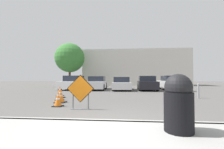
% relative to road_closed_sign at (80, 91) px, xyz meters
% --- Properties ---
extents(ground_plane, '(96.00, 96.00, 0.00)m').
position_rel_road_closed_sign_xyz_m(ground_plane, '(1.22, 8.10, -0.71)').
color(ground_plane, '#565451').
extents(curb_lip, '(30.31, 0.20, 0.14)m').
position_rel_road_closed_sign_xyz_m(curb_lip, '(1.22, -1.90, -0.64)').
color(curb_lip, '#999993').
rests_on(curb_lip, ground_plane).
extents(road_closed_sign, '(1.09, 0.20, 1.36)m').
position_rel_road_closed_sign_xyz_m(road_closed_sign, '(0.00, 0.00, 0.00)').
color(road_closed_sign, black).
rests_on(road_closed_sign, ground_plane).
extents(traffic_cone_nearest, '(0.40, 0.40, 0.66)m').
position_rel_road_closed_sign_xyz_m(traffic_cone_nearest, '(-1.16, 0.53, -0.39)').
color(traffic_cone_nearest, black).
rests_on(traffic_cone_nearest, ground_plane).
extents(traffic_cone_second, '(0.51, 0.51, 0.68)m').
position_rel_road_closed_sign_xyz_m(traffic_cone_second, '(-1.50, 1.54, -0.38)').
color(traffic_cone_second, black).
rests_on(traffic_cone_second, ground_plane).
extents(traffic_cone_third, '(0.40, 0.40, 0.80)m').
position_rel_road_closed_sign_xyz_m(traffic_cone_third, '(-1.91, 2.35, -0.32)').
color(traffic_cone_third, black).
rests_on(traffic_cone_third, ground_plane).
extents(traffic_cone_fourth, '(0.46, 0.46, 0.59)m').
position_rel_road_closed_sign_xyz_m(traffic_cone_fourth, '(-2.27, 3.32, -0.42)').
color(traffic_cone_fourth, black).
rests_on(traffic_cone_fourth, ground_plane).
extents(traffic_cone_fifth, '(0.43, 0.43, 0.60)m').
position_rel_road_closed_sign_xyz_m(traffic_cone_fifth, '(-2.73, 4.22, -0.42)').
color(traffic_cone_fifth, black).
rests_on(traffic_cone_fifth, ground_plane).
extents(parked_car_nearest, '(2.16, 4.44, 1.50)m').
position_rel_road_closed_sign_xyz_m(parked_car_nearest, '(-3.88, 10.25, -0.01)').
color(parked_car_nearest, white).
rests_on(parked_car_nearest, ground_plane).
extents(parked_car_second, '(1.97, 4.68, 1.42)m').
position_rel_road_closed_sign_xyz_m(parked_car_second, '(-1.25, 10.22, -0.04)').
color(parked_car_second, silver).
rests_on(parked_car_second, ground_plane).
extents(parked_car_third, '(1.97, 4.56, 1.35)m').
position_rel_road_closed_sign_xyz_m(parked_car_third, '(1.37, 9.90, -0.08)').
color(parked_car_third, silver).
rests_on(parked_car_third, ground_plane).
extents(parked_car_fourth, '(1.97, 4.36, 1.45)m').
position_rel_road_closed_sign_xyz_m(parked_car_fourth, '(4.00, 9.98, -0.03)').
color(parked_car_fourth, black).
rests_on(parked_car_fourth, ground_plane).
extents(parked_car_fifth, '(2.05, 4.72, 1.48)m').
position_rel_road_closed_sign_xyz_m(parked_car_fifth, '(6.63, 10.44, -0.01)').
color(parked_car_fifth, white).
rests_on(parked_car_fifth, ground_plane).
extents(trash_bin, '(0.57, 0.57, 1.17)m').
position_rel_road_closed_sign_xyz_m(trash_bin, '(2.83, -2.59, 0.02)').
color(trash_bin, black).
rests_on(trash_bin, sidewalk_strip).
extents(bollard_nearest, '(0.12, 0.12, 0.97)m').
position_rel_road_closed_sign_xyz_m(bollard_nearest, '(4.61, 3.80, -0.19)').
color(bollard_nearest, gray).
rests_on(bollard_nearest, ground_plane).
extents(bollard_second, '(0.12, 0.12, 0.90)m').
position_rel_road_closed_sign_xyz_m(bollard_second, '(6.20, 3.80, -0.23)').
color(bollard_second, gray).
rests_on(bollard_second, ground_plane).
extents(building_facade_backdrop, '(17.70, 5.00, 6.01)m').
position_rel_road_closed_sign_xyz_m(building_facade_backdrop, '(3.51, 21.01, 2.30)').
color(building_facade_backdrop, beige).
rests_on(building_facade_backdrop, ground_plane).
extents(street_tree_behind_lot, '(4.40, 4.40, 6.51)m').
position_rel_road_closed_sign_xyz_m(street_tree_behind_lot, '(-6.56, 16.15, 3.59)').
color(street_tree_behind_lot, '#513823').
rests_on(street_tree_behind_lot, ground_plane).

